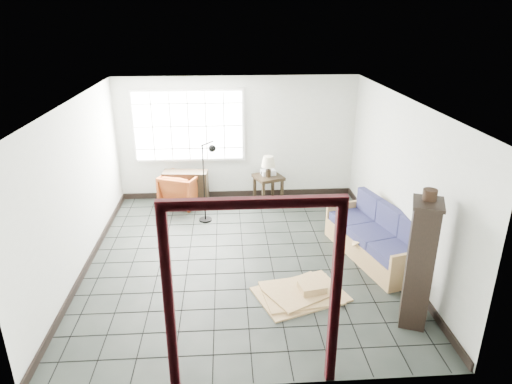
{
  "coord_description": "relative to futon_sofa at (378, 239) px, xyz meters",
  "views": [
    {
      "loc": [
        -0.23,
        -6.59,
        3.82
      ],
      "look_at": [
        0.23,
        0.3,
        1.06
      ],
      "focal_mm": 32.0,
      "sensor_mm": 36.0,
      "label": 1
    }
  ],
  "objects": [
    {
      "name": "ground",
      "position": [
        -2.21,
        0.08,
        -0.32
      ],
      "size": [
        5.5,
        5.5,
        0.0
      ],
      "primitive_type": "plane",
      "color": "black",
      "rests_on": "ground"
    },
    {
      "name": "room_shell",
      "position": [
        -2.21,
        0.11,
        1.36
      ],
      "size": [
        5.02,
        5.52,
        2.61
      ],
      "color": "silver",
      "rests_on": "ground"
    },
    {
      "name": "window_panel",
      "position": [
        -3.21,
        2.78,
        1.28
      ],
      "size": [
        2.32,
        0.08,
        1.52
      ],
      "color": "silver",
      "rests_on": "ground"
    },
    {
      "name": "doorway_trim",
      "position": [
        -2.21,
        -2.62,
        1.06
      ],
      "size": [
        1.8,
        0.08,
        2.2
      ],
      "color": "#3A0D11",
      "rests_on": "ground"
    },
    {
      "name": "futon_sofa",
      "position": [
        0.0,
        0.0,
        0.0
      ],
      "size": [
        1.25,
        2.12,
        0.88
      ],
      "rotation": [
        0.0,
        0.0,
        0.27
      ],
      "color": "#A4814A",
      "rests_on": "ground"
    },
    {
      "name": "armchair",
      "position": [
        -3.39,
        2.4,
        0.07
      ],
      "size": [
        0.96,
        0.94,
        0.77
      ],
      "primitive_type": "imported",
      "rotation": [
        0.0,
        0.0,
        2.75
      ],
      "color": "brown",
      "rests_on": "ground"
    },
    {
      "name": "side_table",
      "position": [
        -1.58,
        2.43,
        0.17
      ],
      "size": [
        0.7,
        0.7,
        0.6
      ],
      "rotation": [
        0.0,
        0.0,
        0.36
      ],
      "color": "black",
      "rests_on": "ground"
    },
    {
      "name": "table_lamp",
      "position": [
        -1.59,
        2.38,
        0.59
      ],
      "size": [
        0.34,
        0.34,
        0.44
      ],
      "rotation": [
        0.0,
        0.0,
        -0.2
      ],
      "color": "black",
      "rests_on": "side_table"
    },
    {
      "name": "projector",
      "position": [
        -1.58,
        2.51,
        0.33
      ],
      "size": [
        0.32,
        0.28,
        0.1
      ],
      "rotation": [
        0.0,
        0.0,
        0.21
      ],
      "color": "silver",
      "rests_on": "side_table"
    },
    {
      "name": "floor_lamp",
      "position": [
        -2.79,
        1.52,
        0.56
      ],
      "size": [
        0.43,
        0.42,
        1.64
      ],
      "rotation": [
        0.0,
        0.0,
        -0.35
      ],
      "color": "black",
      "rests_on": "ground"
    },
    {
      "name": "console_shelf",
      "position": [
        -3.31,
        2.48,
        0.04
      ],
      "size": [
        0.94,
        0.44,
        0.71
      ],
      "rotation": [
        0.0,
        0.0,
        -0.09
      ],
      "color": "black",
      "rests_on": "ground"
    },
    {
      "name": "tall_shelf",
      "position": [
        -0.06,
        -1.69,
        0.55
      ],
      "size": [
        0.51,
        0.56,
        1.71
      ],
      "rotation": [
        0.0,
        0.0,
        -0.38
      ],
      "color": "black",
      "rests_on": "ground"
    },
    {
      "name": "pot",
      "position": [
        -0.03,
        -1.62,
        1.45
      ],
      "size": [
        0.22,
        0.22,
        0.13
      ],
      "rotation": [
        0.0,
        0.0,
        -0.33
      ],
      "color": "black",
      "rests_on": "tall_shelf"
    },
    {
      "name": "open_box",
      "position": [
        -0.06,
        -0.1,
        -0.16
      ],
      "size": [
        0.83,
        0.53,
        0.44
      ],
      "rotation": [
        0.0,
        0.0,
        -0.21
      ],
      "color": "#A0764D",
      "rests_on": "ground"
    },
    {
      "name": "cardboard_pile",
      "position": [
        -1.41,
        -1.02,
        -0.27
      ],
      "size": [
        1.45,
        1.23,
        0.18
      ],
      "rotation": [
        0.0,
        0.0,
        0.29
      ],
      "color": "#A0764D",
      "rests_on": "ground"
    }
  ]
}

